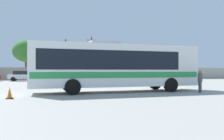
{
  "coord_description": "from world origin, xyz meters",
  "views": [
    {
      "loc": [
        -3.42,
        -16.61,
        1.58
      ],
      "look_at": [
        -0.32,
        0.16,
        1.61
      ],
      "focal_mm": 36.49,
      "sensor_mm": 36.0,
      "label": 1
    }
  ],
  "objects_px": {
    "utility_pole_far": "(66,58)",
    "roadside_tree_midleft": "(26,51)",
    "attendant_by_bus_door": "(200,80)",
    "utility_pole_near": "(92,57)",
    "parked_car_second_white": "(23,76)",
    "traffic_cone_on_apron": "(10,93)",
    "coach_bus_white_green": "(115,65)"
  },
  "relations": [
    {
      "from": "utility_pole_near",
      "to": "attendant_by_bus_door",
      "type": "bearing_deg",
      "value": -79.67
    },
    {
      "from": "parked_car_second_white",
      "to": "traffic_cone_on_apron",
      "type": "height_order",
      "value": "parked_car_second_white"
    },
    {
      "from": "attendant_by_bus_door",
      "to": "coach_bus_white_green",
      "type": "bearing_deg",
      "value": 164.89
    },
    {
      "from": "traffic_cone_on_apron",
      "to": "utility_pole_near",
      "type": "bearing_deg",
      "value": 76.03
    },
    {
      "from": "attendant_by_bus_door",
      "to": "traffic_cone_on_apron",
      "type": "height_order",
      "value": "attendant_by_bus_door"
    },
    {
      "from": "utility_pole_far",
      "to": "roadside_tree_midleft",
      "type": "height_order",
      "value": "utility_pole_far"
    },
    {
      "from": "coach_bus_white_green",
      "to": "traffic_cone_on_apron",
      "type": "relative_size",
      "value": 19.4
    },
    {
      "from": "parked_car_second_white",
      "to": "utility_pole_far",
      "type": "height_order",
      "value": "utility_pole_far"
    },
    {
      "from": "coach_bus_white_green",
      "to": "roadside_tree_midleft",
      "type": "bearing_deg",
      "value": 112.88
    },
    {
      "from": "utility_pole_near",
      "to": "traffic_cone_on_apron",
      "type": "relative_size",
      "value": 12.36
    },
    {
      "from": "attendant_by_bus_door",
      "to": "roadside_tree_midleft",
      "type": "relative_size",
      "value": 0.23
    },
    {
      "from": "attendant_by_bus_door",
      "to": "roadside_tree_midleft",
      "type": "bearing_deg",
      "value": 121.48
    },
    {
      "from": "attendant_by_bus_door",
      "to": "utility_pole_near",
      "type": "relative_size",
      "value": 0.2
    },
    {
      "from": "attendant_by_bus_door",
      "to": "utility_pole_far",
      "type": "height_order",
      "value": "utility_pole_far"
    },
    {
      "from": "parked_car_second_white",
      "to": "roadside_tree_midleft",
      "type": "distance_m",
      "value": 7.42
    },
    {
      "from": "utility_pole_near",
      "to": "parked_car_second_white",
      "type": "bearing_deg",
      "value": -148.29
    },
    {
      "from": "utility_pole_far",
      "to": "traffic_cone_on_apron",
      "type": "xyz_separation_m",
      "value": [
        -2.54,
        -27.68,
        -3.42
      ]
    },
    {
      "from": "roadside_tree_midleft",
      "to": "traffic_cone_on_apron",
      "type": "distance_m",
      "value": 29.36
    },
    {
      "from": "parked_car_second_white",
      "to": "utility_pole_near",
      "type": "distance_m",
      "value": 13.3
    },
    {
      "from": "parked_car_second_white",
      "to": "utility_pole_far",
      "type": "xyz_separation_m",
      "value": [
        6.2,
        5.11,
        2.93
      ]
    },
    {
      "from": "utility_pole_near",
      "to": "traffic_cone_on_apron",
      "type": "xyz_separation_m",
      "value": [
        -7.3,
        -29.34,
        -3.83
      ]
    },
    {
      "from": "attendant_by_bus_door",
      "to": "roadside_tree_midleft",
      "type": "distance_m",
      "value": 32.36
    },
    {
      "from": "roadside_tree_midleft",
      "to": "coach_bus_white_green",
      "type": "bearing_deg",
      "value": -67.12
    },
    {
      "from": "utility_pole_far",
      "to": "traffic_cone_on_apron",
      "type": "bearing_deg",
      "value": -95.25
    },
    {
      "from": "traffic_cone_on_apron",
      "to": "parked_car_second_white",
      "type": "bearing_deg",
      "value": 99.19
    },
    {
      "from": "utility_pole_near",
      "to": "utility_pole_far",
      "type": "xyz_separation_m",
      "value": [
        -4.76,
        -1.66,
        -0.4
      ]
    },
    {
      "from": "coach_bus_white_green",
      "to": "utility_pole_near",
      "type": "distance_m",
      "value": 26.57
    },
    {
      "from": "attendant_by_bus_door",
      "to": "utility_pole_near",
      "type": "bearing_deg",
      "value": 100.33
    },
    {
      "from": "parked_car_second_white",
      "to": "coach_bus_white_green",
      "type": "bearing_deg",
      "value": -62.65
    },
    {
      "from": "utility_pole_near",
      "to": "roadside_tree_midleft",
      "type": "distance_m",
      "value": 11.7
    },
    {
      "from": "parked_car_second_white",
      "to": "roadside_tree_midleft",
      "type": "height_order",
      "value": "roadside_tree_midleft"
    },
    {
      "from": "utility_pole_near",
      "to": "traffic_cone_on_apron",
      "type": "height_order",
      "value": "utility_pole_near"
    }
  ]
}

